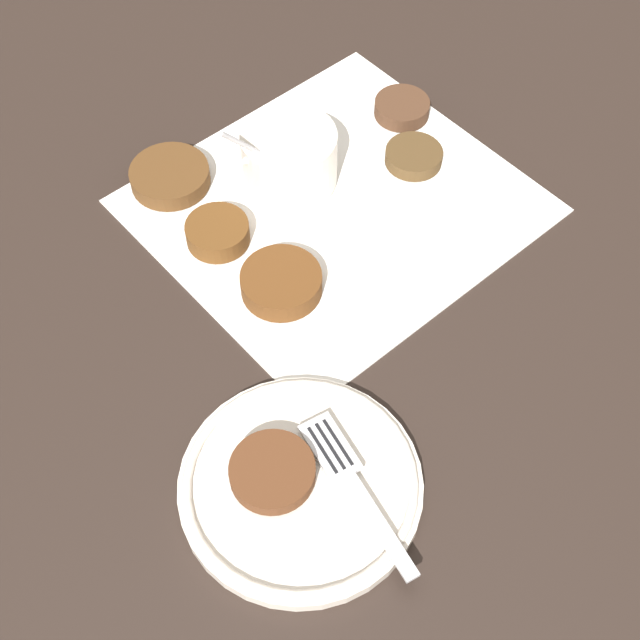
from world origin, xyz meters
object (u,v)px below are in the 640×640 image
serving_plate (301,485)px  sauce_bowl (288,160)px  fork (349,477)px  fritter_on_plate (272,472)px

serving_plate → sauce_bowl: bearing=-119.7°
sauce_bowl → fork: sauce_bowl is taller
sauce_bowl → serving_plate: bearing=60.3°
fritter_on_plate → serving_plate: bearing=137.4°
serving_plate → fritter_on_plate: 0.03m
fork → serving_plate: bearing=-30.4°
fritter_on_plate → fork: size_ratio=0.45×
sauce_bowl → fritter_on_plate: size_ratio=1.78×
sauce_bowl → fritter_on_plate: (0.19, 0.28, -0.01)m
sauce_bowl → serving_plate: size_ratio=0.62×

